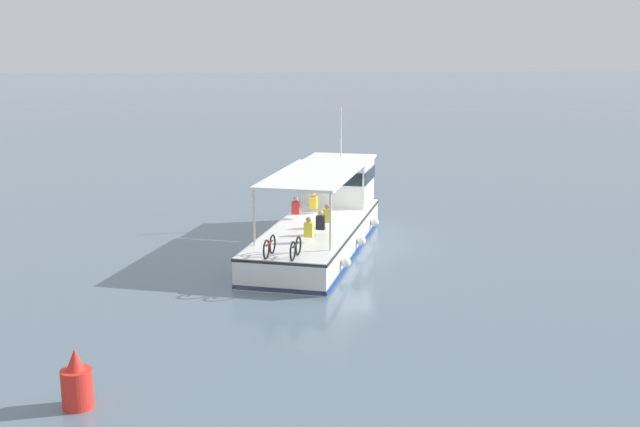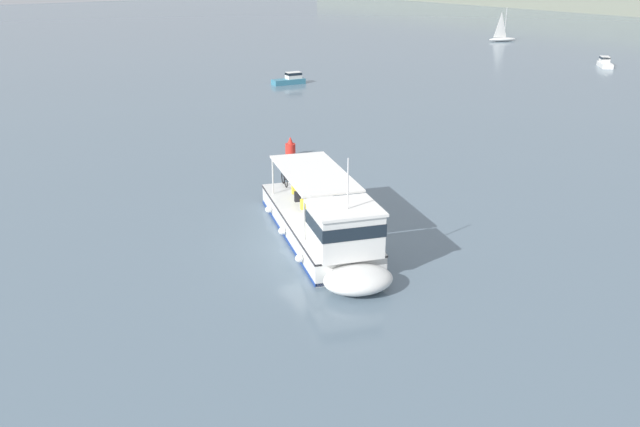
# 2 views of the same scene
# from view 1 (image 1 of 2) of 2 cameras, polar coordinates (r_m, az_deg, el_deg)

# --- Properties ---
(ground_plane) EXTENTS (400.00, 400.00, 0.00)m
(ground_plane) POSITION_cam_1_polar(r_m,az_deg,el_deg) (31.22, 1.64, -2.35)
(ground_plane) COLOR slate
(ferry_main) EXTENTS (13.03, 6.94, 5.32)m
(ferry_main) POSITION_cam_1_polar(r_m,az_deg,el_deg) (31.54, 0.42, -0.29)
(ferry_main) COLOR white
(ferry_main) RESTS_ON ground
(channel_buoy) EXTENTS (0.70, 0.70, 1.40)m
(channel_buoy) POSITION_cam_1_polar(r_m,az_deg,el_deg) (18.34, -17.71, -12.01)
(channel_buoy) COLOR red
(channel_buoy) RESTS_ON ground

